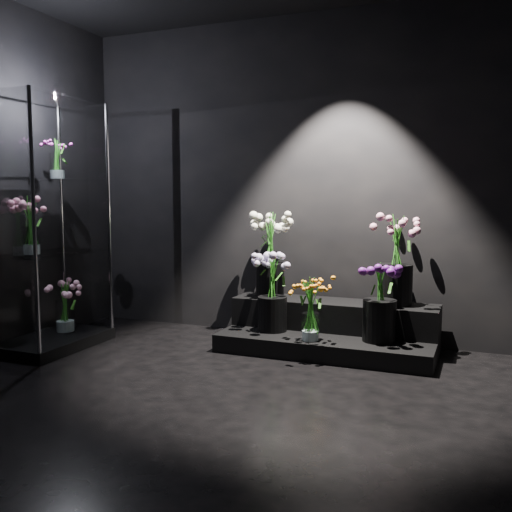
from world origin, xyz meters
The scene contains 12 objects.
floor centered at (0.00, 0.00, 0.00)m, with size 4.00×4.00×0.00m, color black.
wall_back centered at (0.00, 2.00, 1.40)m, with size 4.00×4.00×0.00m, color black.
display_riser centered at (0.42, 1.66, 0.16)m, with size 1.70×0.76×0.38m.
display_case centered at (-1.71, 0.84, 1.01)m, with size 0.55×0.92×2.03m.
bouquet_orange_bells centered at (0.35, 1.32, 0.40)m, with size 0.30×0.30×0.51m.
bouquet_lilac centered at (-0.03, 1.51, 0.51)m, with size 0.43×0.43×0.65m.
bouquet_purple centered at (0.85, 1.50, 0.49)m, with size 0.35×0.35×0.64m.
bouquet_cream_roses centered at (-0.14, 1.75, 0.81)m, with size 0.45×0.45×0.74m.
bouquet_pink_roses centered at (0.92, 1.80, 0.78)m, with size 0.42×0.42×0.73m.
bouquet_case_pink centered at (-1.75, 0.68, 1.03)m, with size 0.37×0.37×0.46m.
bouquet_case_magenta centered at (-1.72, 0.97, 1.57)m, with size 0.29×0.29×0.36m.
bouquet_case_base_pink centered at (-1.74, 1.02, 0.32)m, with size 0.32×0.32×0.42m.
Camera 1 is at (1.58, -2.81, 1.25)m, focal length 40.00 mm.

